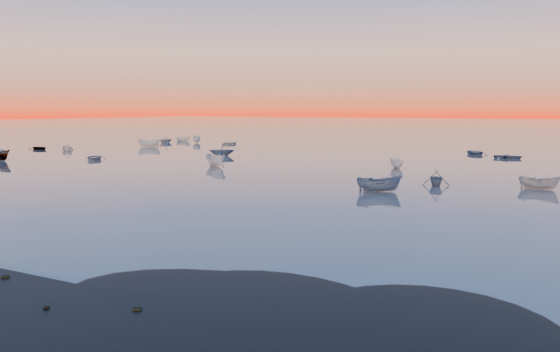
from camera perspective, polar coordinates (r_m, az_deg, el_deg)
The scene contains 6 objects.
ground at distance 121.81m, azimuth 15.31°, elevation 3.35°, with size 600.00×600.00×0.00m, color #6D615B.
mud_lobes at distance 32.09m, azimuth -27.05°, elevation -7.10°, with size 140.00×6.00×0.07m, color black, non-canonical shape.
moored_fleet at distance 76.65m, azimuth 7.83°, elevation 1.46°, with size 124.00×58.00×1.20m, color silver, non-canonical shape.
boat_near_left at distance 83.68m, azimuth -18.85°, elevation 1.62°, with size 4.21×1.75×1.05m, color slate.
boat_near_center at distance 55.95m, azimuth 25.41°, elevation -1.24°, with size 3.55×1.50×1.23m, color slate.
boat_near_right at distance 55.04m, azimuth 15.98°, elevation -0.95°, with size 3.30×1.49×1.16m, color #3C5473.
Camera 1 is at (25.61, -18.86, 7.46)m, focal length 35.00 mm.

